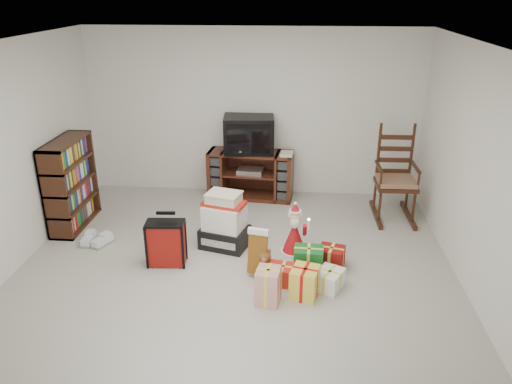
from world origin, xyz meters
TOP-DOWN VIEW (x-y plane):
  - room at (0.00, 0.00)m, footprint 5.01×5.01m
  - tv_stand at (-0.02, 2.24)m, footprint 1.30×0.57m
  - bookshelf at (-2.31, 1.09)m, footprint 0.33×0.98m
  - rocking_chair at (2.04, 1.75)m, footprint 0.56×0.90m
  - gift_pile at (-0.19, 0.64)m, footprint 0.65×0.54m
  - red_suitcase at (-0.80, 0.15)m, footprint 0.43×0.25m
  - stocking at (0.27, -0.00)m, footprint 0.29×0.17m
  - teddy_bear at (0.34, 0.02)m, footprint 0.22×0.19m
  - santa_figurine at (0.67, 0.52)m, footprint 0.32×0.31m
  - mrs_claus_figurine at (-0.24, 1.07)m, footprint 0.29×0.28m
  - sneaker_pair at (-1.82, 0.55)m, footprint 0.37×0.32m
  - gift_cluster at (0.79, -0.14)m, footprint 0.85×1.18m
  - crt_television at (-0.05, 2.27)m, footprint 0.77×0.59m

SIDE VIEW (x-z plane):
  - sneaker_pair at x=-1.82m, z-range 0.00..0.10m
  - teddy_bear at x=0.34m, z-range -0.02..0.30m
  - gift_cluster at x=0.79m, z-range 0.00..0.29m
  - mrs_claus_figurine at x=-0.24m, z-range -0.07..0.53m
  - santa_figurine at x=0.67m, z-range -0.08..0.59m
  - red_suitcase at x=-0.80m, z-range -0.04..0.59m
  - stocking at x=0.27m, z-range 0.00..0.58m
  - gift_pile at x=-0.19m, z-range -0.04..0.66m
  - tv_stand at x=-0.02m, z-range 0.00..0.73m
  - rocking_chair at x=2.04m, z-range -0.21..1.13m
  - bookshelf at x=-2.31m, z-range -0.02..1.17m
  - crt_television at x=-0.05m, z-range 0.72..1.26m
  - room at x=0.00m, z-range -0.01..2.51m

